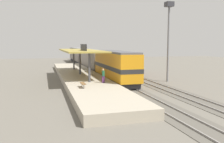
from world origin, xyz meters
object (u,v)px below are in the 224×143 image
object	(u,v)px
passenger_carriage_front	(92,59)
freight_car	(124,63)
locomotive	(115,66)
person_waiting	(103,75)
platform_bench	(83,84)
light_mast	(169,25)
passenger_carriage_rear	(78,55)

from	to	relation	value
passenger_carriage_front	freight_car	distance (m)	9.71
passenger_carriage_front	locomotive	bearing A→B (deg)	-90.00
freight_car	person_waiting	xyz separation A→B (m)	(-7.69, -14.79, -0.12)
platform_bench	passenger_carriage_front	distance (m)	26.63
passenger_carriage_front	person_waiting	bearing A→B (deg)	-97.53
locomotive	light_mast	world-z (taller)	light_mast
freight_car	passenger_carriage_rear	bearing A→B (deg)	98.91
freight_car	locomotive	bearing A→B (deg)	-115.95
passenger_carriage_front	freight_car	bearing A→B (deg)	-61.71
platform_bench	locomotive	xyz separation A→B (m)	(6.00, 7.93, 1.07)
locomotive	passenger_carriage_front	world-z (taller)	locomotive
passenger_carriage_rear	locomotive	bearing A→B (deg)	-90.00
platform_bench	passenger_carriage_front	bearing A→B (deg)	76.97
locomotive	freight_car	bearing A→B (deg)	64.05
platform_bench	person_waiting	distance (m)	3.93
light_mast	person_waiting	bearing A→B (deg)	-159.62
locomotive	freight_car	xyz separation A→B (m)	(4.60, 9.45, -0.44)
light_mast	person_waiting	xyz separation A→B (m)	(-10.89, -4.04, -6.54)
platform_bench	light_mast	size ratio (longest dim) A/B	0.15
person_waiting	platform_bench	bearing A→B (deg)	-138.44
passenger_carriage_rear	freight_car	world-z (taller)	passenger_carriage_rear
locomotive	passenger_carriage_front	bearing A→B (deg)	90.00
platform_bench	locomotive	distance (m)	10.00
platform_bench	light_mast	world-z (taller)	light_mast
passenger_carriage_front	passenger_carriage_rear	xyz separation A→B (m)	(0.00, 20.80, 0.00)
platform_bench	person_waiting	size ratio (longest dim) A/B	0.99
passenger_carriage_front	passenger_carriage_rear	distance (m)	20.80
locomotive	passenger_carriage_front	distance (m)	18.00
platform_bench	light_mast	distance (m)	16.86
platform_bench	freight_car	world-z (taller)	freight_car
platform_bench	locomotive	size ratio (longest dim) A/B	0.12
passenger_carriage_front	platform_bench	bearing A→B (deg)	-103.03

